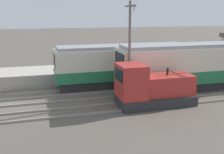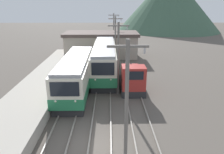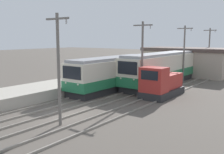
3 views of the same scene
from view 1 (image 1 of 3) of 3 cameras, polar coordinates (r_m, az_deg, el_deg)
The scene contains 9 objects.
ground_plane at distance 20.51m, azimuth -21.92°, elevation -5.26°, with size 200.00×200.00×0.00m, color #564F47.
platform_left at distance 26.38m, azimuth -20.70°, elevation 0.05°, with size 4.50×54.00×1.00m, color #ADA599.
track_left at distance 22.97m, azimuth -21.30°, elevation -3.05°, with size 1.54×60.00×0.14m.
track_center at distance 20.30m, azimuth -21.99°, elevation -5.25°, with size 1.54×60.00×0.14m.
track_right at distance 17.50m, azimuth -22.96°, elevation -8.34°, with size 1.54×60.00×0.14m.
commuter_train_left at distance 23.61m, azimuth 2.59°, elevation 2.34°, with size 2.84×12.37×3.61m.
commuter_train_center at distance 23.86m, azimuth 18.97°, elevation 2.00°, with size 2.84×15.01×3.87m.
shunting_locomotive at distance 18.51m, azimuth 8.60°, elevation -2.48°, with size 2.40×5.46×3.00m.
catenary_mast_mid at distance 18.91m, azimuth 3.86°, elevation 6.33°, with size 2.00×0.20×7.16m.
Camera 1 is at (19.37, 2.45, 6.30)m, focal length 42.00 mm.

